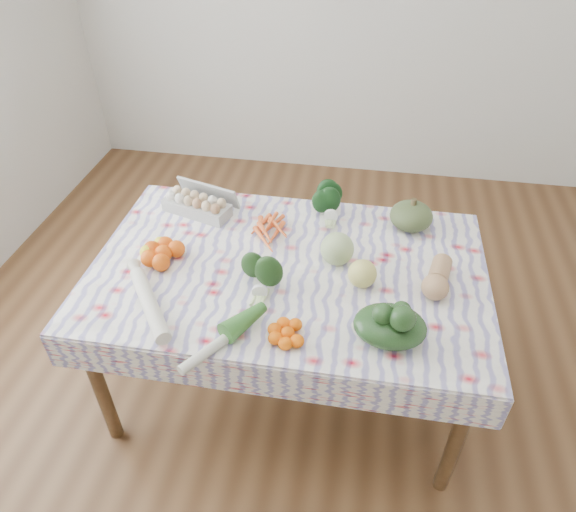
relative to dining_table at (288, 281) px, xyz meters
The scene contains 16 objects.
ground 0.68m from the dining_table, ahead, with size 4.50×4.50×0.00m, color #53341C.
dining_table is the anchor object (origin of this frame).
tablecloth 0.08m from the dining_table, ahead, with size 1.66×1.06×0.01m, color white.
egg_carton 0.61m from the dining_table, 147.08° to the left, with size 0.33×0.13×0.09m, color #ACACA6.
carrot_bunch 0.25m from the dining_table, 124.10° to the left, with size 0.22×0.20×0.04m, color orange.
kale_bunch 0.45m from the dining_table, 70.55° to the left, with size 0.17×0.15×0.15m, color #103312.
kabocha_squash 0.65m from the dining_table, 36.35° to the left, with size 0.20×0.20×0.13m, color #44542D.
cabbage 0.26m from the dining_table, 18.45° to the left, with size 0.14×0.14×0.14m, color #9CB676.
butternut_squash 0.63m from the dining_table, ahead, with size 0.11×0.23×0.11m, color tan.
orange_cluster 0.55m from the dining_table, behind, with size 0.24×0.24×0.08m, color #EC540B.
broccoli 0.23m from the dining_table, 116.12° to the right, with size 0.15×0.15×0.11m, color #1F4219.
mandarin_cluster 0.41m from the dining_table, 80.62° to the right, with size 0.17×0.17×0.05m, color #FF6406.
grapefruit 0.35m from the dining_table, 10.94° to the right, with size 0.12×0.12×0.12m, color #D4CD63.
spinach_bag 0.56m from the dining_table, 37.83° to the right, with size 0.26×0.21×0.12m, color #183114.
daikon 0.60m from the dining_table, 144.66° to the right, with size 0.06×0.06×0.42m, color silver.
leek 0.50m from the dining_table, 108.72° to the right, with size 0.04×0.04×0.38m, color beige.
Camera 1 is at (0.28, -1.63, 2.16)m, focal length 32.00 mm.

